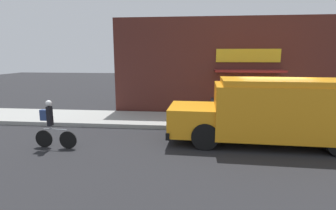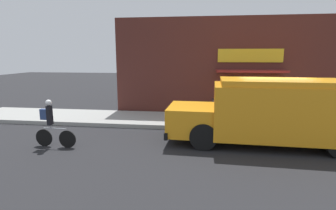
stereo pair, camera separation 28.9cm
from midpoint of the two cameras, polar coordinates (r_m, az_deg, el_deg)
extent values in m
plane|color=#232326|center=(11.36, 20.36, -5.67)|extent=(70.00, 70.00, 0.00)
cube|color=#999993|center=(12.61, 18.89, -3.56)|extent=(28.00, 2.72, 0.18)
cube|color=#4C231E|center=(13.77, 18.08, 7.72)|extent=(14.41, 0.18, 4.96)
cube|color=gold|center=(13.56, 16.44, 10.29)|extent=(3.09, 0.05, 0.65)
cube|color=maroon|center=(13.14, 16.62, 7.11)|extent=(3.24, 0.94, 0.10)
cube|color=orange|center=(9.85, 24.29, -1.18)|extent=(5.18, 2.31, 1.79)
cube|color=orange|center=(9.55, 4.39, -3.06)|extent=(1.67, 2.01, 0.98)
cube|color=orange|center=(9.71, 24.74, 4.54)|extent=(4.76, 2.12, 0.19)
cube|color=black|center=(9.73, -0.13, -5.16)|extent=(0.20, 2.08, 0.24)
cube|color=red|center=(10.81, 15.26, 0.86)|extent=(0.04, 0.44, 0.44)
cylinder|color=black|center=(10.50, 7.27, -3.86)|extent=(0.91, 0.29, 0.90)
cylinder|color=black|center=(8.76, 7.09, -6.81)|extent=(0.91, 0.29, 0.90)
cylinder|color=black|center=(11.25, 29.01, -4.16)|extent=(0.91, 0.29, 0.90)
cylinder|color=black|center=(9.48, -21.76, -7.09)|extent=(0.60, 0.07, 0.60)
cylinder|color=black|center=(9.94, -26.15, -6.63)|extent=(0.60, 0.07, 0.60)
cylinder|color=#999EA3|center=(9.61, -24.17, -4.86)|extent=(0.83, 0.07, 0.04)
cylinder|color=#999EA3|center=(9.67, -24.96, -4.45)|extent=(0.04, 0.04, 0.12)
cube|color=black|center=(9.59, -25.14, -2.21)|extent=(0.13, 0.20, 0.66)
sphere|color=white|center=(9.51, -25.35, 0.35)|extent=(0.20, 0.20, 0.20)
cube|color=navy|center=(9.69, -26.09, -1.98)|extent=(0.27, 0.15, 0.36)
cylinder|color=#38383D|center=(12.62, 9.66, -0.67)|extent=(0.44, 0.44, 0.87)
cylinder|color=black|center=(12.54, 9.72, 1.37)|extent=(0.45, 0.45, 0.04)
camera|label=1|loc=(0.14, -90.78, -0.15)|focal=28.00mm
camera|label=2|loc=(0.14, 89.22, 0.15)|focal=28.00mm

